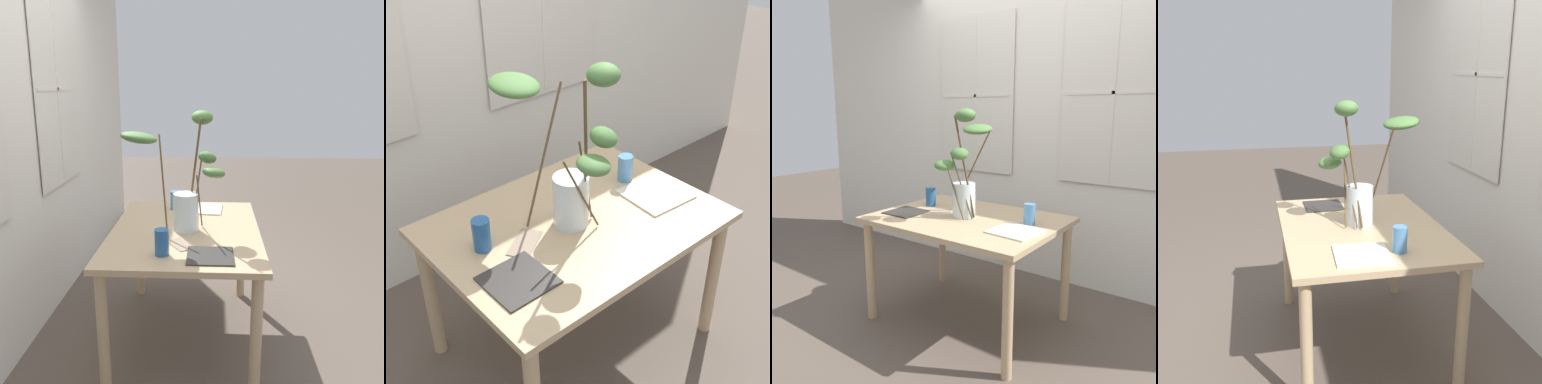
{
  "view_description": "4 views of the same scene",
  "coord_description": "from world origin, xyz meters",
  "views": [
    {
      "loc": [
        -2.42,
        -0.16,
        1.61
      ],
      "look_at": [
        -0.01,
        -0.04,
        0.98
      ],
      "focal_mm": 38.72,
      "sensor_mm": 36.0,
      "label": 1
    },
    {
      "loc": [
        -1.26,
        -1.44,
        2.1
      ],
      "look_at": [
        -0.01,
        -0.03,
        0.91
      ],
      "focal_mm": 49.79,
      "sensor_mm": 36.0,
      "label": 2
    },
    {
      "loc": [
        1.52,
        -2.09,
        1.46
      ],
      "look_at": [
        0.01,
        -0.05,
        0.93
      ],
      "focal_mm": 37.16,
      "sensor_mm": 36.0,
      "label": 3
    },
    {
      "loc": [
        2.45,
        -0.59,
        1.64
      ],
      "look_at": [
        -0.06,
        -0.05,
        0.93
      ],
      "focal_mm": 43.21,
      "sensor_mm": 36.0,
      "label": 4
    }
  ],
  "objects": [
    {
      "name": "drinking_glass_blue_right",
      "position": [
        0.41,
        0.1,
        0.81
      ],
      "size": [
        0.07,
        0.07,
        0.13
      ],
      "primitive_type": "cylinder",
      "color": "#4C84BC",
      "rests_on": "dining_table"
    },
    {
      "name": "napkin_folded",
      "position": [
        -0.27,
        0.01,
        0.75
      ],
      "size": [
        0.21,
        0.18,
        0.0
      ],
      "primitive_type": "cube",
      "rotation": [
        0.0,
        0.0,
        0.58
      ],
      "color": "gray",
      "rests_on": "dining_table"
    },
    {
      "name": "drinking_glass_blue_left",
      "position": [
        -0.41,
        0.1,
        0.81
      ],
      "size": [
        0.07,
        0.07,
        0.14
      ],
      "primitive_type": "cylinder",
      "color": "#235693",
      "rests_on": "dining_table"
    },
    {
      "name": "back_wall_with_windows",
      "position": [
        -0.0,
        1.04,
        1.38
      ],
      "size": [
        5.48,
        0.14,
        2.75
      ],
      "color": "silver",
      "rests_on": "ground"
    },
    {
      "name": "ground",
      "position": [
        0.0,
        0.0,
        0.0
      ],
      "size": [
        14.0,
        14.0,
        0.0
      ],
      "primitive_type": "plane",
      "color": "brown"
    },
    {
      "name": "dining_table",
      "position": [
        0.0,
        0.0,
        0.65
      ],
      "size": [
        1.23,
        0.91,
        0.74
      ],
      "color": "tan",
      "rests_on": "ground"
    },
    {
      "name": "plate_square_left",
      "position": [
        -0.42,
        -0.16,
        0.75
      ],
      "size": [
        0.25,
        0.25,
        0.01
      ],
      "primitive_type": "cube",
      "rotation": [
        0.0,
        0.0,
        0.01
      ],
      "color": "#2D2B28",
      "rests_on": "dining_table"
    },
    {
      "name": "vase_with_branches",
      "position": [
        -0.03,
        0.02,
        1.05
      ],
      "size": [
        0.38,
        0.64,
        0.72
      ],
      "color": "silver",
      "rests_on": "dining_table"
    },
    {
      "name": "plate_square_right",
      "position": [
        0.42,
        -0.1,
        0.75
      ],
      "size": [
        0.29,
        0.29,
        0.01
      ],
      "primitive_type": "cube",
      "rotation": [
        0.0,
        0.0,
        -0.07
      ],
      "color": "silver",
      "rests_on": "dining_table"
    }
  ]
}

